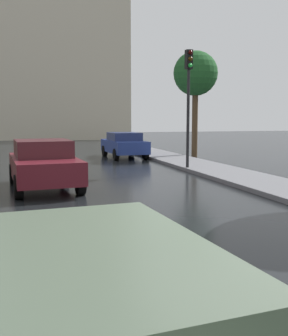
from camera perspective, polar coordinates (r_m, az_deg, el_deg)
name	(u,v)px	position (r m, az deg, el deg)	size (l,w,h in m)	color
car_maroon_near_kerb	(44,164)	(12.67, -13.94, 0.58)	(2.13, 4.19, 1.49)	maroon
car_blue_far_ahead	(124,145)	(22.27, -2.81, 3.32)	(1.94, 3.98, 1.38)	navy
traffic_light	(189,87)	(16.70, 6.30, 11.21)	(0.26, 0.39, 4.72)	black
street_tree_mid	(196,75)	(23.16, 7.26, 12.89)	(2.45, 2.45, 5.85)	#4C3823
distant_tower	(60,42)	(45.32, -11.77, 16.97)	(15.41, 9.50, 25.00)	beige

